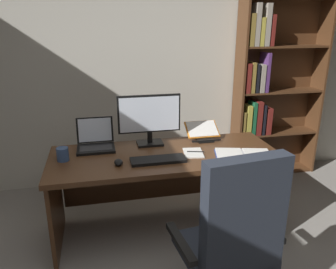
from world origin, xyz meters
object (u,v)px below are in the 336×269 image
at_px(reading_stand_with_book, 203,131).
at_px(open_binder, 244,155).
at_px(office_chair, 231,250).
at_px(keyboard, 158,160).
at_px(monitor, 149,119).
at_px(bookshelf, 268,91).
at_px(computer_mouse, 118,162).
at_px(laptop, 96,142).
at_px(notepad, 193,153).
at_px(coffee_mug, 63,154).
at_px(pen, 196,152).
at_px(desk, 164,171).

height_order(reading_stand_with_book, open_binder, reading_stand_with_book).
xyz_separation_m(office_chair, keyboard, (-0.28, 0.78, 0.27)).
relative_size(monitor, keyboard, 1.28).
height_order(bookshelf, computer_mouse, bookshelf).
relative_size(laptop, keyboard, 0.73).
distance_m(laptop, open_binder, 1.22).
xyz_separation_m(bookshelf, computer_mouse, (-1.76, -1.07, -0.25)).
bearing_deg(laptop, notepad, -20.92).
bearing_deg(notepad, monitor, 136.61).
distance_m(open_binder, coffee_mug, 1.40).
xyz_separation_m(keyboard, reading_stand_with_book, (0.49, 0.44, 0.06)).
bearing_deg(coffee_mug, open_binder, -9.01).
xyz_separation_m(office_chair, pen, (0.04, 0.88, 0.27)).
bearing_deg(laptop, reading_stand_with_book, 2.66).
bearing_deg(reading_stand_with_book, computer_mouse, -151.15).
bearing_deg(coffee_mug, monitor, 17.26).
xyz_separation_m(laptop, keyboard, (0.46, -0.39, -0.04)).
distance_m(laptop, pen, 0.84).
distance_m(keyboard, open_binder, 0.68).
distance_m(open_binder, notepad, 0.40).
bearing_deg(monitor, pen, -41.59).
height_order(notepad, coffee_mug, coffee_mug).
xyz_separation_m(laptop, pen, (0.79, -0.29, -0.04)).
bearing_deg(pen, coffee_mug, 176.13).
bearing_deg(pen, office_chair, -92.85).
height_order(bookshelf, pen, bookshelf).
relative_size(bookshelf, pen, 14.09).
height_order(desk, open_binder, open_binder).
bearing_deg(open_binder, desk, 169.89).
relative_size(office_chair, laptop, 3.52).
xyz_separation_m(monitor, computer_mouse, (-0.30, -0.39, -0.20)).
bearing_deg(coffee_mug, office_chair, -43.86).
bearing_deg(monitor, office_chair, -76.43).
bearing_deg(laptop, bookshelf, 19.38).
distance_m(reading_stand_with_book, pen, 0.38).
relative_size(office_chair, keyboard, 2.58).
xyz_separation_m(office_chair, open_binder, (0.39, 0.73, 0.27)).
bearing_deg(reading_stand_with_book, notepad, -118.87).
bearing_deg(monitor, notepad, -43.39).
relative_size(desk, office_chair, 1.70).
distance_m(laptop, computer_mouse, 0.42).
xyz_separation_m(desk, bookshelf, (1.38, 0.85, 0.46)).
bearing_deg(laptop, desk, -17.37).
distance_m(office_chair, computer_mouse, 1.01).
relative_size(monitor, open_binder, 1.08).
distance_m(keyboard, pen, 0.34).
bearing_deg(desk, pen, -26.95).
distance_m(computer_mouse, pen, 0.63).
xyz_separation_m(laptop, notepad, (0.77, -0.29, -0.05)).
xyz_separation_m(computer_mouse, reading_stand_with_book, (0.79, 0.44, 0.05)).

